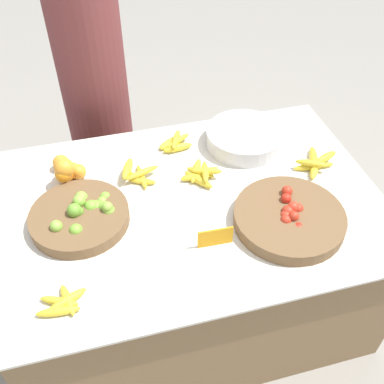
# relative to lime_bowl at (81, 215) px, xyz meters

# --- Properties ---
(ground_plane) EXTENTS (12.00, 12.00, 0.00)m
(ground_plane) POSITION_rel_lime_bowl_xyz_m (0.44, -0.00, -0.71)
(ground_plane) COLOR gray
(market_table) EXTENTS (1.54, 1.07, 0.68)m
(market_table) POSITION_rel_lime_bowl_xyz_m (0.44, -0.00, -0.37)
(market_table) COLOR olive
(market_table) RESTS_ON ground_plane
(lime_bowl) EXTENTS (0.38, 0.38, 0.09)m
(lime_bowl) POSITION_rel_lime_bowl_xyz_m (0.00, 0.00, 0.00)
(lime_bowl) COLOR brown
(lime_bowl) RESTS_ON market_table
(tomato_basket) EXTENTS (0.43, 0.43, 0.09)m
(tomato_basket) POSITION_rel_lime_bowl_xyz_m (0.77, -0.22, -0.00)
(tomato_basket) COLOR brown
(tomato_basket) RESTS_ON market_table
(orange_pile) EXTENTS (0.14, 0.20, 0.14)m
(orange_pile) POSITION_rel_lime_bowl_xyz_m (-0.03, 0.25, 0.03)
(orange_pile) COLOR orange
(orange_pile) RESTS_ON market_table
(metal_bowl) EXTENTS (0.36, 0.36, 0.08)m
(metal_bowl) POSITION_rel_lime_bowl_xyz_m (0.77, 0.30, 0.01)
(metal_bowl) COLOR silver
(metal_bowl) RESTS_ON market_table
(price_sign) EXTENTS (0.13, 0.01, 0.08)m
(price_sign) POSITION_rel_lime_bowl_xyz_m (0.46, -0.25, 0.01)
(price_sign) COLOR orange
(price_sign) RESTS_ON market_table
(banana_bunch_back_center) EXTENTS (0.18, 0.21, 0.06)m
(banana_bunch_back_center) POSITION_rel_lime_bowl_xyz_m (0.51, 0.12, -0.01)
(banana_bunch_back_center) COLOR yellow
(banana_bunch_back_center) RESTS_ON market_table
(banana_bunch_middle_left) EXTENTS (0.17, 0.14, 0.05)m
(banana_bunch_middle_left) POSITION_rel_lime_bowl_xyz_m (0.46, 0.36, -0.01)
(banana_bunch_middle_left) COLOR yellow
(banana_bunch_middle_left) RESTS_ON market_table
(banana_bunch_front_left) EXTENTS (0.21, 0.21, 0.06)m
(banana_bunch_front_left) POSITION_rel_lime_bowl_xyz_m (1.02, 0.06, -0.01)
(banana_bunch_front_left) COLOR yellow
(banana_bunch_front_left) RESTS_ON market_table
(banana_bunch_front_center) EXTENTS (0.18, 0.18, 0.06)m
(banana_bunch_front_center) POSITION_rel_lime_bowl_xyz_m (0.25, 0.19, -0.00)
(banana_bunch_front_center) COLOR yellow
(banana_bunch_front_center) RESTS_ON market_table
(banana_bunch_middle_right) EXTENTS (0.17, 0.13, 0.03)m
(banana_bunch_middle_right) POSITION_rel_lime_bowl_xyz_m (-0.09, -0.37, -0.01)
(banana_bunch_middle_right) COLOR yellow
(banana_bunch_middle_right) RESTS_ON market_table
(vendor_person) EXTENTS (0.35, 0.35, 1.60)m
(vendor_person) POSITION_rel_lime_bowl_xyz_m (0.15, 0.89, 0.02)
(vendor_person) COLOR brown
(vendor_person) RESTS_ON ground_plane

